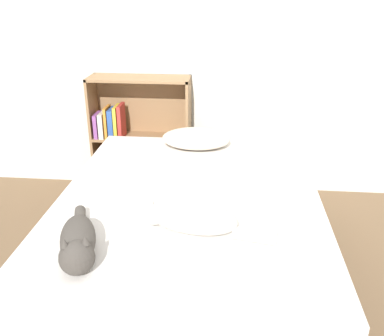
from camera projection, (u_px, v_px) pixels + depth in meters
name	position (u px, v px, depth m)	size (l,w,h in m)	color
ground_plane	(190.00, 279.00, 2.53)	(8.00, 8.00, 0.00)	brown
wall_back	(207.00, 34.00, 3.20)	(8.00, 0.06, 2.50)	silver
bed	(190.00, 239.00, 2.42)	(1.44, 1.85, 0.56)	brown
pillow	(196.00, 138.00, 2.95)	(0.47, 0.33, 0.12)	beige
cat_light	(191.00, 218.00, 1.95)	(0.62, 0.26, 0.15)	beige
cat_dark	(78.00, 243.00, 1.78)	(0.25, 0.52, 0.16)	#47423D
bookshelf	(138.00, 133.00, 3.43)	(0.77, 0.26, 0.95)	#8E6B47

